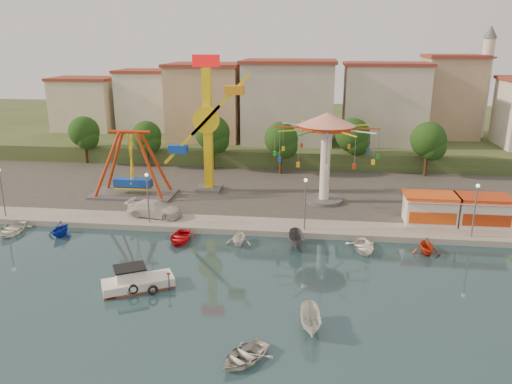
% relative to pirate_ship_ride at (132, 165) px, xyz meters
% --- Properties ---
extents(ground, '(200.00, 200.00, 0.00)m').
position_rel_pirate_ship_ride_xyz_m(ground, '(12.95, -21.89, -4.39)').
color(ground, '#143139').
rests_on(ground, ground).
extents(quay_deck, '(200.00, 100.00, 0.60)m').
position_rel_pirate_ship_ride_xyz_m(quay_deck, '(12.95, 40.11, -4.09)').
color(quay_deck, '#9E998E').
rests_on(quay_deck, ground).
extents(asphalt_pad, '(90.00, 28.00, 0.01)m').
position_rel_pirate_ship_ride_xyz_m(asphalt_pad, '(12.95, 8.11, -3.79)').
color(asphalt_pad, '#4C4944').
rests_on(asphalt_pad, quay_deck).
extents(hill_terrace, '(200.00, 60.00, 3.00)m').
position_rel_pirate_ship_ride_xyz_m(hill_terrace, '(12.95, 45.11, -2.89)').
color(hill_terrace, '#384C26').
rests_on(hill_terrace, ground).
extents(pirate_ship_ride, '(10.00, 5.00, 8.00)m').
position_rel_pirate_ship_ride_xyz_m(pirate_ship_ride, '(0.00, 0.00, 0.00)').
color(pirate_ship_ride, '#59595E').
rests_on(pirate_ship_ride, quay_deck).
extents(kamikaze_tower, '(7.25, 3.10, 16.50)m').
position_rel_pirate_ship_ride_xyz_m(kamikaze_tower, '(9.09, 2.83, 4.07)').
color(kamikaze_tower, '#59595E').
rests_on(kamikaze_tower, quay_deck).
extents(wave_swinger, '(11.60, 11.60, 10.40)m').
position_rel_pirate_ship_ride_xyz_m(wave_swinger, '(22.91, 0.28, 3.80)').
color(wave_swinger, '#59595E').
rests_on(wave_swinger, quay_deck).
extents(booth_left, '(5.40, 3.78, 3.08)m').
position_rel_pirate_ship_ride_xyz_m(booth_left, '(33.66, -5.40, -2.23)').
color(booth_left, white).
rests_on(booth_left, quay_deck).
extents(booth_mid, '(5.40, 3.78, 3.08)m').
position_rel_pirate_ship_ride_xyz_m(booth_mid, '(38.86, -5.40, -2.23)').
color(booth_mid, white).
rests_on(booth_mid, quay_deck).
extents(lamp_post_0, '(0.14, 0.14, 5.00)m').
position_rel_pirate_ship_ride_xyz_m(lamp_post_0, '(-11.05, -8.89, -1.29)').
color(lamp_post_0, '#59595E').
rests_on(lamp_post_0, quay_deck).
extents(lamp_post_1, '(0.14, 0.14, 5.00)m').
position_rel_pirate_ship_ride_xyz_m(lamp_post_1, '(4.95, -8.89, -1.29)').
color(lamp_post_1, '#59595E').
rests_on(lamp_post_1, quay_deck).
extents(lamp_post_2, '(0.14, 0.14, 5.00)m').
position_rel_pirate_ship_ride_xyz_m(lamp_post_2, '(20.95, -8.89, -1.29)').
color(lamp_post_2, '#59595E').
rests_on(lamp_post_2, quay_deck).
extents(lamp_post_3, '(0.14, 0.14, 5.00)m').
position_rel_pirate_ship_ride_xyz_m(lamp_post_3, '(36.95, -8.89, -1.29)').
color(lamp_post_3, '#59595E').
rests_on(lamp_post_3, quay_deck).
extents(tree_0, '(4.60, 4.60, 7.19)m').
position_rel_pirate_ship_ride_xyz_m(tree_0, '(-13.05, 15.09, 1.08)').
color(tree_0, '#382314').
rests_on(tree_0, quay_deck).
extents(tree_1, '(4.35, 4.35, 6.80)m').
position_rel_pirate_ship_ride_xyz_m(tree_1, '(-3.05, 14.35, 0.81)').
color(tree_1, '#382314').
rests_on(tree_1, quay_deck).
extents(tree_2, '(5.02, 5.02, 7.85)m').
position_rel_pirate_ship_ride_xyz_m(tree_2, '(6.95, 13.92, 1.52)').
color(tree_2, '#382314').
rests_on(tree_2, quay_deck).
extents(tree_3, '(4.68, 4.68, 7.32)m').
position_rel_pirate_ship_ride_xyz_m(tree_3, '(16.95, 12.48, 1.16)').
color(tree_3, '#382314').
rests_on(tree_3, quay_deck).
extents(tree_4, '(4.86, 4.86, 7.60)m').
position_rel_pirate_ship_ride_xyz_m(tree_4, '(26.95, 15.47, 1.35)').
color(tree_4, '#382314').
rests_on(tree_4, quay_deck).
extents(tree_5, '(4.83, 4.83, 7.54)m').
position_rel_pirate_ship_ride_xyz_m(tree_5, '(36.95, 13.65, 1.31)').
color(tree_5, '#382314').
rests_on(tree_5, quay_deck).
extents(building_0, '(9.26, 9.53, 11.87)m').
position_rel_pirate_ship_ride_xyz_m(building_0, '(-20.42, 24.18, 4.54)').
color(building_0, beige).
rests_on(building_0, hill_terrace).
extents(building_1, '(12.33, 9.01, 8.63)m').
position_rel_pirate_ship_ride_xyz_m(building_1, '(-8.38, 29.50, 2.92)').
color(building_1, silver).
rests_on(building_1, hill_terrace).
extents(building_2, '(11.95, 9.28, 11.23)m').
position_rel_pirate_ship_ride_xyz_m(building_2, '(4.76, 30.07, 4.22)').
color(building_2, tan).
rests_on(building_2, hill_terrace).
extents(building_3, '(12.59, 10.50, 9.20)m').
position_rel_pirate_ship_ride_xyz_m(building_3, '(18.55, 26.92, 3.20)').
color(building_3, beige).
rests_on(building_3, hill_terrace).
extents(building_4, '(10.75, 9.23, 9.24)m').
position_rel_pirate_ship_ride_xyz_m(building_4, '(32.02, 30.32, 3.22)').
color(building_4, beige).
rests_on(building_4, hill_terrace).
extents(building_5, '(12.77, 10.96, 11.21)m').
position_rel_pirate_ship_ride_xyz_m(building_5, '(45.32, 28.45, 4.21)').
color(building_5, tan).
rests_on(building_5, hill_terrace).
extents(minaret, '(2.80, 2.80, 18.00)m').
position_rel_pirate_ship_ride_xyz_m(minaret, '(48.95, 32.11, 8.15)').
color(minaret, silver).
rests_on(minaret, hill_terrace).
extents(cabin_motorboat, '(5.75, 4.41, 1.91)m').
position_rel_pirate_ship_ride_xyz_m(cabin_motorboat, '(8.22, -21.79, -3.88)').
color(cabin_motorboat, white).
rests_on(cabin_motorboat, ground).
extents(rowboat_a, '(3.82, 3.72, 0.65)m').
position_rel_pirate_ship_ride_xyz_m(rowboat_a, '(7.11, -22.25, -4.07)').
color(rowboat_a, silver).
rests_on(rowboat_a, ground).
extents(rowboat_b, '(4.25, 4.54, 0.77)m').
position_rel_pirate_ship_ride_xyz_m(rowboat_b, '(17.96, -29.95, -4.01)').
color(rowboat_b, silver).
rests_on(rowboat_b, ground).
extents(skiff, '(1.71, 3.79, 1.42)m').
position_rel_pirate_ship_ride_xyz_m(skiff, '(21.92, -26.04, -3.68)').
color(skiff, silver).
rests_on(skiff, ground).
extents(van, '(6.16, 3.18, 1.71)m').
position_rel_pirate_ship_ride_xyz_m(van, '(4.93, -7.02, -2.94)').
color(van, silver).
rests_on(van, quay_deck).
extents(moored_boat_0, '(3.45, 4.50, 0.87)m').
position_rel_pirate_ship_ride_xyz_m(moored_boat_0, '(-8.44, -12.09, -3.96)').
color(moored_boat_0, silver).
rests_on(moored_boat_0, ground).
extents(moored_boat_1, '(2.67, 3.03, 1.50)m').
position_rel_pirate_ship_ride_xyz_m(moored_boat_1, '(-3.17, -12.09, -3.65)').
color(moored_boat_1, '#142FB4').
rests_on(moored_boat_1, ground).
extents(moored_boat_3, '(2.84, 3.94, 0.81)m').
position_rel_pirate_ship_ride_xyz_m(moored_boat_3, '(9.03, -12.09, -3.99)').
color(moored_boat_3, red).
rests_on(moored_boat_3, ground).
extents(moored_boat_4, '(2.51, 2.88, 1.47)m').
position_rel_pirate_ship_ride_xyz_m(moored_boat_4, '(14.84, -12.09, -3.66)').
color(moored_boat_4, white).
rests_on(moored_boat_4, ground).
extents(moored_boat_5, '(1.68, 3.87, 1.46)m').
position_rel_pirate_ship_ride_xyz_m(moored_boat_5, '(20.28, -12.09, -3.66)').
color(moored_boat_5, '#545357').
rests_on(moored_boat_5, ground).
extents(moored_boat_6, '(3.40, 4.33, 0.82)m').
position_rel_pirate_ship_ride_xyz_m(moored_boat_6, '(26.50, -12.09, -3.99)').
color(moored_boat_6, white).
rests_on(moored_boat_6, ground).
extents(moored_boat_7, '(2.52, 2.91, 1.51)m').
position_rel_pirate_ship_ride_xyz_m(moored_boat_7, '(32.15, -12.09, -3.64)').
color(moored_boat_7, red).
rests_on(moored_boat_7, ground).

